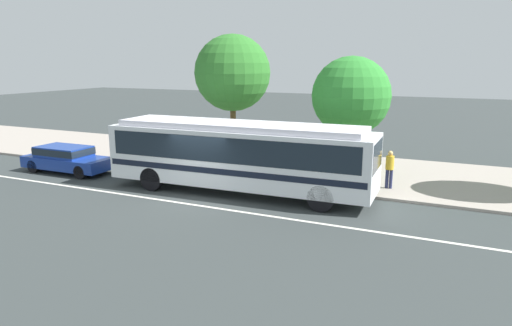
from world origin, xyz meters
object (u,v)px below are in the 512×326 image
object	(u,v)px
transit_bus	(239,153)
sedan_behind_bus	(66,158)
pedestrian_waiting_near_sign	(209,150)
bus_stop_sign	(367,156)
pedestrian_standing_by_tree	(390,167)
pedestrian_walking_along_curb	(209,153)
street_tree_mid_block	(351,96)
street_tree_near_stop	(233,73)

from	to	relation	value
transit_bus	sedan_behind_bus	world-z (taller)	transit_bus
pedestrian_waiting_near_sign	bus_stop_sign	bearing A→B (deg)	-7.95
sedan_behind_bus	pedestrian_standing_by_tree	bearing A→B (deg)	11.81
sedan_behind_bus	pedestrian_walking_along_curb	distance (m)	7.21
pedestrian_walking_along_curb	pedestrian_standing_by_tree	distance (m)	8.19
pedestrian_walking_along_curb	street_tree_mid_block	size ratio (longest dim) A/B	0.32
transit_bus	pedestrian_walking_along_curb	distance (m)	3.11
pedestrian_walking_along_curb	pedestrian_standing_by_tree	world-z (taller)	pedestrian_walking_along_curb
transit_bus	pedestrian_walking_along_curb	size ratio (longest dim) A/B	6.34
street_tree_mid_block	pedestrian_waiting_near_sign	bearing A→B (deg)	-164.43
bus_stop_sign	pedestrian_walking_along_curb	bearing A→B (deg)	-179.91
pedestrian_walking_along_curb	street_tree_near_stop	size ratio (longest dim) A/B	0.27
pedestrian_waiting_near_sign	pedestrian_standing_by_tree	world-z (taller)	pedestrian_waiting_near_sign
pedestrian_walking_along_curb	street_tree_near_stop	bearing A→B (deg)	92.31
street_tree_near_stop	street_tree_mid_block	xyz separation A→B (m)	(6.04, 0.24, -0.99)
pedestrian_walking_along_curb	pedestrian_standing_by_tree	bearing A→B (deg)	7.48
sedan_behind_bus	pedestrian_standing_by_tree	distance (m)	15.34
bus_stop_sign	pedestrian_waiting_near_sign	bearing A→B (deg)	172.05
pedestrian_waiting_near_sign	transit_bus	bearing A→B (deg)	-42.75
pedestrian_waiting_near_sign	street_tree_mid_block	xyz separation A→B (m)	(6.58, 1.83, 2.71)
street_tree_near_stop	transit_bus	bearing A→B (deg)	-59.94
transit_bus	pedestrian_walking_along_curb	xyz separation A→B (m)	(-2.49, 1.78, -0.55)
transit_bus	sedan_behind_bus	distance (m)	9.44
sedan_behind_bus	street_tree_near_stop	world-z (taller)	street_tree_near_stop
sedan_behind_bus	pedestrian_walking_along_curb	size ratio (longest dim) A/B	2.59
pedestrian_standing_by_tree	street_tree_near_stop	world-z (taller)	street_tree_near_stop
sedan_behind_bus	street_tree_mid_block	world-z (taller)	street_tree_mid_block
pedestrian_waiting_near_sign	pedestrian_standing_by_tree	distance (m)	8.77
street_tree_mid_block	transit_bus	bearing A→B (deg)	-125.91
transit_bus	pedestrian_standing_by_tree	size ratio (longest dim) A/B	6.97
bus_stop_sign	street_tree_near_stop	bearing A→B (deg)	160.05
pedestrian_walking_along_curb	street_tree_near_stop	xyz separation A→B (m)	(-0.11, 2.72, 3.62)
bus_stop_sign	street_tree_near_stop	xyz separation A→B (m)	(-7.46, 2.71, 3.15)
bus_stop_sign	pedestrian_standing_by_tree	bearing A→B (deg)	53.92
street_tree_near_stop	sedan_behind_bus	bearing A→B (deg)	-144.77
sedan_behind_bus	pedestrian_walking_along_curb	bearing A→B (deg)	16.73
pedestrian_walking_along_curb	bus_stop_sign	bearing A→B (deg)	0.09
sedan_behind_bus	street_tree_near_stop	xyz separation A→B (m)	(6.78, 4.79, 4.06)
sedan_behind_bus	transit_bus	bearing A→B (deg)	1.79
transit_bus	street_tree_near_stop	distance (m)	6.04
transit_bus	pedestrian_walking_along_curb	world-z (taller)	transit_bus
sedan_behind_bus	street_tree_mid_block	xyz separation A→B (m)	(12.82, 5.03, 3.06)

